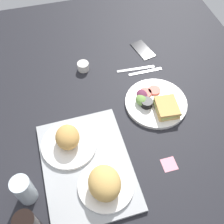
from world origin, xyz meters
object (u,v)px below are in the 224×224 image
Objects in this scene: plate_with_salad at (156,103)px; sticky_note at (169,164)px; bread_plate_near at (105,184)px; drinking_glass at (24,190)px; bread_plate_far at (68,141)px; fork at (145,72)px; knife at (136,69)px; cell_phone at (143,50)px; espresso_cup at (83,66)px; serving_tray at (87,165)px.

plate_with_salad reaches higher than sticky_note.
bread_plate_near is 1.56× the size of drinking_glass.
drinking_glass reaches higher than bread_plate_far.
plate_with_salad is 20.86cm from fork.
fork is 49.59cm from sticky_note.
drinking_glass is (4.76, 27.18, 0.65)cm from bread_plate_near.
cell_phone is (12.25, -7.90, 0.15)cm from knife.
plate_with_salad is at bearing 82.80° from fork.
bread_plate_far is at bearing 161.13° from espresso_cup.
serving_tray is 24.09cm from drinking_glass.
drinking_glass reaches higher than serving_tray.
bread_plate_near reaches higher than sticky_note.
espresso_cup is (40.89, -13.98, -2.58)cm from bread_plate_far.
bread_plate_far is 43.29cm from espresso_cup.
drinking_glass is at bearing 37.51° from fork.
sticky_note is at bearing -116.47° from bread_plate_far.
cell_phone is (46.46, -46.99, -4.18)cm from bread_plate_far.
drinking_glass is at bearing 88.37° from sticky_note.
bread_plate_far is at bearing 104.54° from plate_with_salad.
bread_plate_far is 1.53× the size of cell_phone.
fork is at bearing -42.50° from serving_tray.
cell_phone is 65.26cm from sticky_note.
drinking_glass is 65.52cm from espresso_cup.
drinking_glass is 0.91× the size of cell_phone.
cell_phone is at bearing -104.89° from fork.
serving_tray is at bearing -154.39° from bread_plate_far.
fork is (41.60, -38.11, -0.55)cm from serving_tray.
plate_with_salad is at bearing 156.30° from cell_phone.
fork is (-9.67, -29.12, -1.75)cm from espresso_cup.
knife is at bearing 3.83° from plate_with_salad.
serving_tray is 41.39cm from plate_with_salad.
sticky_note is (-17.84, -35.83, -4.52)cm from bread_plate_far.
drinking_glass reaches higher than plate_with_salad.
espresso_cup reaches higher than sticky_note.
espresso_cup is 33.52cm from cell_phone.
bread_plate_far is (21.07, 9.52, -1.31)cm from bread_plate_near.
cell_phone is 2.57× the size of sticky_note.
cell_phone is (5.58, -33.02, -1.60)cm from espresso_cup.
bread_plate_far is 66.22cm from cell_phone.
sticky_note is at bearing 90.02° from knife.
espresso_cup is at bearing -18.90° from fork.
cell_phone reaches higher than fork.
drinking_glass is at bearing 132.74° from bread_plate_far.
bread_plate_far is 52.13cm from knife.
cell_phone is at bearing -45.33° from bread_plate_far.
serving_tray is 2.37× the size of knife.
fork is 5.00cm from knife.
bread_plate_near is at bearing -156.95° from serving_tray.
serving_tray is 2.05× the size of bread_plate_far.
serving_tray is at bearing 56.19° from knife.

